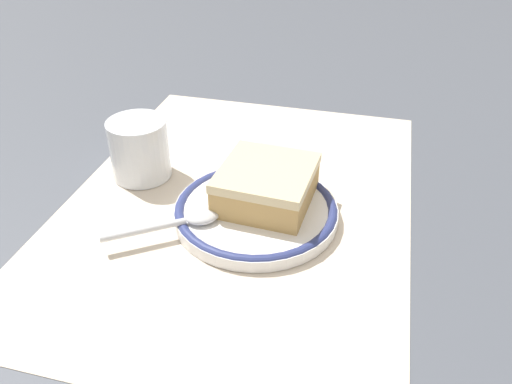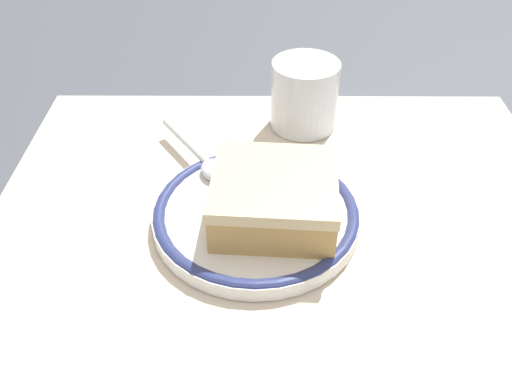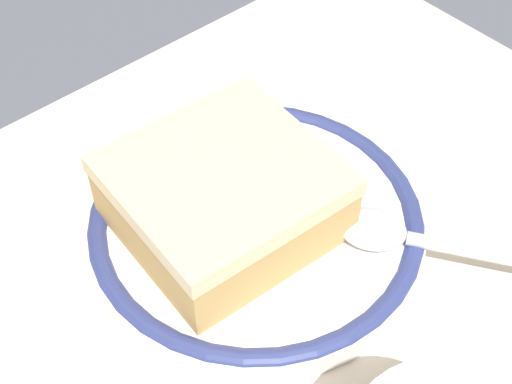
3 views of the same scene
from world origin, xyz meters
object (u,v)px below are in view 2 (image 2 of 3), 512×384
Objects in this scene: plate at (256,214)px; cup at (304,99)px; spoon at (207,161)px; napkin at (407,161)px; cake_slice at (274,197)px.

plate is 0.17m from cup.
cup reaches higher than plate.
cup is (-0.05, -0.16, 0.02)m from plate.
spoon is 1.53× the size of cup.
plate is 1.37× the size of napkin.
plate is at bearing 72.29° from cup.
plate is 0.08m from spoon.
cake_slice reaches higher than napkin.
spoon is at bearing -53.67° from plate.
napkin is (-0.15, -0.09, -0.01)m from plate.
cup is at bearing -136.07° from spoon.
spoon reaches higher than plate.
cup is (-0.04, -0.17, -0.00)m from cake_slice.
cake_slice is at bearing 77.94° from cup.
spoon is 0.20m from napkin.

